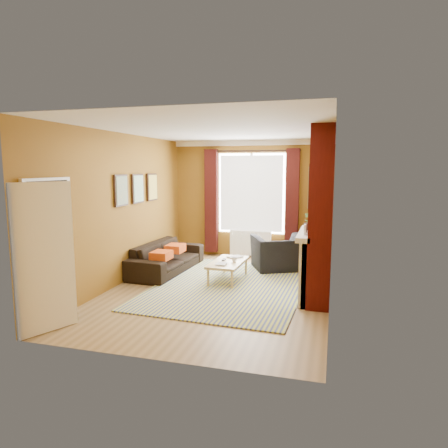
{
  "coord_description": "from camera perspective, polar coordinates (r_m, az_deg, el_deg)",
  "views": [
    {
      "loc": [
        1.91,
        -6.66,
        2.17
      ],
      "look_at": [
        0.0,
        0.25,
        1.15
      ],
      "focal_mm": 32.0,
      "sensor_mm": 36.0,
      "label": 1
    }
  ],
  "objects": [
    {
      "name": "armchair",
      "position": [
        8.59,
        8.03,
        -4.15
      ],
      "size": [
        1.41,
        1.34,
        0.72
      ],
      "primitive_type": "imported",
      "rotation": [
        0.0,
        0.0,
        3.57
      ],
      "color": "black",
      "rests_on": "ground"
    },
    {
      "name": "book_b",
      "position": [
        8.11,
        1.13,
        -4.58
      ],
      "size": [
        0.35,
        0.36,
        0.02
      ],
      "primitive_type": "imported",
      "rotation": [
        0.0,
        0.0,
        -0.64
      ],
      "color": "#999999",
      "rests_on": "coffee_table"
    },
    {
      "name": "coffee_table",
      "position": [
        7.72,
        0.59,
        -5.63
      ],
      "size": [
        0.6,
        1.16,
        0.38
      ],
      "rotation": [
        0.0,
        0.0,
        -0.03
      ],
      "color": "tan",
      "rests_on": "ground"
    },
    {
      "name": "floor_lamp",
      "position": [
        8.98,
        13.08,
        2.1
      ],
      "size": [
        0.31,
        0.31,
        1.6
      ],
      "rotation": [
        0.0,
        0.0,
        0.4
      ],
      "color": "black",
      "rests_on": "ground"
    },
    {
      "name": "mug",
      "position": [
        7.63,
        1.47,
        -5.11
      ],
      "size": [
        0.11,
        0.11,
        0.09
      ],
      "primitive_type": "imported",
      "rotation": [
        0.0,
        0.0,
        0.15
      ],
      "color": "#999999",
      "rests_on": "coffee_table"
    },
    {
      "name": "ground",
      "position": [
        7.26,
        -0.53,
        -9.29
      ],
      "size": [
        5.5,
        5.5,
        0.0
      ],
      "primitive_type": "plane",
      "color": "olive",
      "rests_on": "ground"
    },
    {
      "name": "book_a",
      "position": [
        7.47,
        -1.11,
        -5.67
      ],
      "size": [
        0.21,
        0.27,
        0.02
      ],
      "primitive_type": "imported",
      "rotation": [
        0.0,
        0.0,
        0.05
      ],
      "color": "#999999",
      "rests_on": "coffee_table"
    },
    {
      "name": "striped_rug",
      "position": [
        7.43,
        0.94,
        -8.8
      ],
      "size": [
        2.83,
        3.79,
        0.02
      ],
      "rotation": [
        0.0,
        0.0,
        -0.05
      ],
      "color": "#32438C",
      "rests_on": "ground"
    },
    {
      "name": "tv_remote",
      "position": [
        7.78,
        -0.03,
        -5.11
      ],
      "size": [
        0.06,
        0.17,
        0.02
      ],
      "rotation": [
        0.0,
        0.0,
        0.05
      ],
      "color": "#29292C",
      "rests_on": "coffee_table"
    },
    {
      "name": "wicker_stool",
      "position": [
        9.37,
        7.02,
        -4.1
      ],
      "size": [
        0.41,
        0.41,
        0.4
      ],
      "rotation": [
        0.0,
        0.0,
        -0.36
      ],
      "color": "#986A42",
      "rests_on": "ground"
    },
    {
      "name": "room_walls",
      "position": [
        7.1,
        5.03,
        1.72
      ],
      "size": [
        3.82,
        5.54,
        2.83
      ],
      "color": "brown",
      "rests_on": "ground"
    },
    {
      "name": "sofa",
      "position": [
        8.46,
        -8.16,
        -4.7
      ],
      "size": [
        0.94,
        2.15,
        0.61
      ],
      "primitive_type": "imported",
      "rotation": [
        0.0,
        0.0,
        1.51
      ],
      "color": "black",
      "rests_on": "ground"
    }
  ]
}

